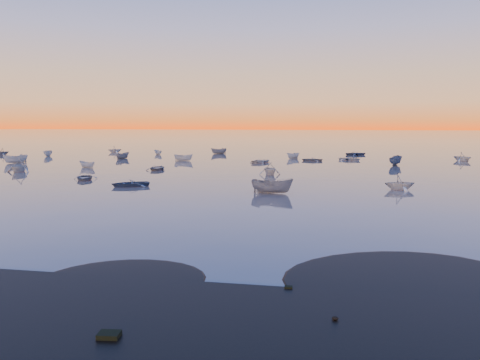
% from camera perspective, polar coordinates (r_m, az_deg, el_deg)
% --- Properties ---
extents(ground, '(600.00, 600.00, 0.00)m').
position_cam_1_polar(ground, '(123.23, 6.27, 3.72)').
color(ground, '#695D57').
rests_on(ground, ground).
extents(mud_lobes, '(140.00, 6.00, 0.07)m').
position_cam_1_polar(mud_lobes, '(24.49, -11.26, -10.13)').
color(mud_lobes, black).
rests_on(mud_lobes, ground).
extents(moored_fleet, '(124.00, 58.00, 1.20)m').
position_cam_1_polar(moored_fleet, '(76.55, 3.74, 1.69)').
color(moored_fleet, silver).
rests_on(moored_fleet, ground).
extents(boat_near_left, '(4.32, 2.99, 1.00)m').
position_cam_1_polar(boat_near_left, '(61.39, -18.44, 0.00)').
color(boat_near_left, slate).
rests_on(boat_near_left, ground).
extents(boat_near_center, '(2.12, 4.45, 1.50)m').
position_cam_1_polar(boat_near_center, '(47.55, 3.91, -1.63)').
color(boat_near_center, slate).
rests_on(boat_near_center, ground).
extents(boat_near_right, '(4.11, 2.88, 1.31)m').
position_cam_1_polar(boat_near_right, '(64.18, 3.68, 0.65)').
color(boat_near_right, silver).
rests_on(boat_near_right, ground).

